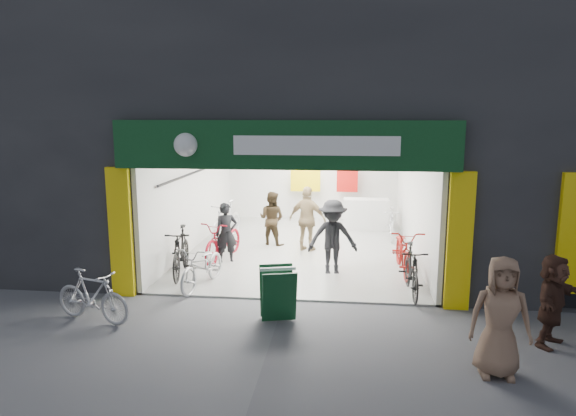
% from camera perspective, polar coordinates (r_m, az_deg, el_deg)
% --- Properties ---
extents(ground, '(60.00, 60.00, 0.00)m').
position_cam_1_polar(ground, '(10.22, -0.40, -10.27)').
color(ground, '#56565B').
rests_on(ground, ground).
extents(building, '(17.00, 10.27, 8.00)m').
position_cam_1_polar(building, '(14.51, 5.66, 13.11)').
color(building, '#232326').
rests_on(building, ground).
extents(bike_left_front, '(0.96, 1.88, 0.94)m').
position_cam_1_polar(bike_left_front, '(10.98, -9.45, -6.37)').
color(bike_left_front, '#A9A9AD').
rests_on(bike_left_front, ground).
extents(bike_left_midfront, '(0.78, 1.92, 1.12)m').
position_cam_1_polar(bike_left_midfront, '(11.81, -11.81, -4.81)').
color(bike_left_midfront, black).
rests_on(bike_left_midfront, ground).
extents(bike_left_midback, '(1.06, 2.06, 1.03)m').
position_cam_1_polar(bike_left_midback, '(12.93, -7.16, -3.54)').
color(bike_left_midback, maroon).
rests_on(bike_left_midback, ground).
extents(bike_left_back, '(0.92, 2.03, 1.18)m').
position_cam_1_polar(bike_left_back, '(14.74, -6.84, -1.53)').
color(bike_left_back, silver).
rests_on(bike_left_back, ground).
extents(bike_right_front, '(0.52, 1.73, 1.04)m').
position_cam_1_polar(bike_right_front, '(10.65, 13.57, -6.78)').
color(bike_right_front, black).
rests_on(bike_right_front, ground).
extents(bike_right_mid, '(0.78, 2.08, 1.08)m').
position_cam_1_polar(bike_right_mid, '(12.05, 12.73, -4.62)').
color(bike_right_mid, maroon).
rests_on(bike_right_mid, ground).
extents(bike_right_back, '(0.52, 1.58, 0.93)m').
position_cam_1_polar(bike_right_back, '(15.22, 11.42, -1.75)').
color(bike_right_back, silver).
rests_on(bike_right_back, ground).
extents(parked_bike, '(1.64, 0.88, 0.95)m').
position_cam_1_polar(parked_bike, '(9.73, -20.93, -9.10)').
color(parked_bike, '#B5B5BA').
rests_on(parked_bike, ground).
extents(customer_a, '(0.65, 0.56, 1.50)m').
position_cam_1_polar(customer_a, '(12.59, -6.86, -2.82)').
color(customer_a, black).
rests_on(customer_a, ground).
extents(customer_b, '(0.88, 0.78, 1.52)m').
position_cam_1_polar(customer_b, '(14.21, -1.83, -1.19)').
color(customer_b, '#312516').
rests_on(customer_b, ground).
extents(customer_c, '(1.19, 0.78, 1.73)m').
position_cam_1_polar(customer_c, '(11.64, 4.98, -3.30)').
color(customer_c, black).
rests_on(customer_c, ground).
extents(customer_d, '(1.11, 0.72, 1.76)m').
position_cam_1_polar(customer_d, '(13.51, 2.19, -1.29)').
color(customer_d, '#937C55').
rests_on(customer_d, ground).
extents(pedestrian_near, '(0.87, 0.60, 1.71)m').
position_cam_1_polar(pedestrian_near, '(7.77, 22.51, -11.13)').
color(pedestrian_near, brown).
rests_on(pedestrian_near, ground).
extents(pedestrian_far, '(1.19, 1.35, 1.48)m').
position_cam_1_polar(pedestrian_far, '(9.12, 27.31, -9.11)').
color(pedestrian_far, '#3D241B').
rests_on(pedestrian_far, ground).
extents(sandwich_board, '(0.74, 0.75, 0.93)m').
position_cam_1_polar(sandwich_board, '(9.16, -1.13, -9.34)').
color(sandwich_board, '#0E391C').
rests_on(sandwich_board, ground).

